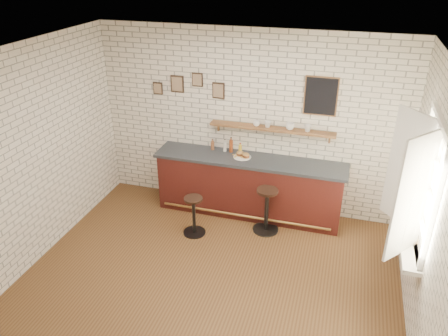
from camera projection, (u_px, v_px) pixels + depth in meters
The scene contains 21 objects.
ground at pixel (212, 275), 6.01m from camera, with size 5.00×5.00×0.00m, color brown.
bar_counter at pixel (249, 186), 7.21m from camera, with size 3.10×0.65×1.01m.
sandwich_plate at pixel (242, 157), 7.03m from camera, with size 0.28×0.28×0.01m, color white.
ciabatta_sandwich at pixel (243, 154), 7.01m from camera, with size 0.25×0.17×0.08m.
potato_chips at pixel (242, 156), 7.03m from camera, with size 0.27×0.19×0.00m.
bitters_bottle_brown at pixel (213, 145), 7.27m from camera, with size 0.06×0.06×0.19m.
bitters_bottle_white at pixel (225, 146), 7.21m from camera, with size 0.05×0.05×0.21m.
bitters_bottle_amber at pixel (231, 146), 7.17m from camera, with size 0.06×0.06×0.26m.
condiment_bottle_yellow at pixel (240, 149), 7.15m from camera, with size 0.05×0.05×0.18m.
bar_stool_left at pixel (194, 214), 6.75m from camera, with size 0.36×0.36×0.64m.
bar_stool_right at pixel (267, 209), 6.79m from camera, with size 0.41×0.41×0.74m.
wall_shelf at pixel (272, 129), 6.87m from camera, with size 2.00×0.18×0.18m.
shelf_cup_a at pixel (256, 123), 6.90m from camera, with size 0.11×0.11×0.09m, color white.
shelf_cup_b at pixel (268, 124), 6.86m from camera, with size 0.10×0.10×0.10m, color white.
shelf_cup_c at pixel (290, 126), 6.77m from camera, with size 0.13×0.13×0.11m, color white.
shelf_cup_d at pixel (308, 128), 6.70m from camera, with size 0.11×0.11×0.10m, color white.
back_wall_decor at pixel (263, 92), 6.73m from camera, with size 2.96×0.02×0.56m.
window_sill at pixel (407, 238), 5.26m from camera, with size 0.20×1.35×0.06m.
casement_window at pixel (416, 183), 4.93m from camera, with size 0.40×1.30×1.56m.
book_lower at pixel (406, 236), 5.22m from camera, with size 0.17×0.23×0.02m, color tan.
book_upper at pixel (407, 234), 5.23m from camera, with size 0.16×0.22×0.02m, color tan.
Camera 1 is at (1.50, -4.46, 4.03)m, focal length 35.00 mm.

